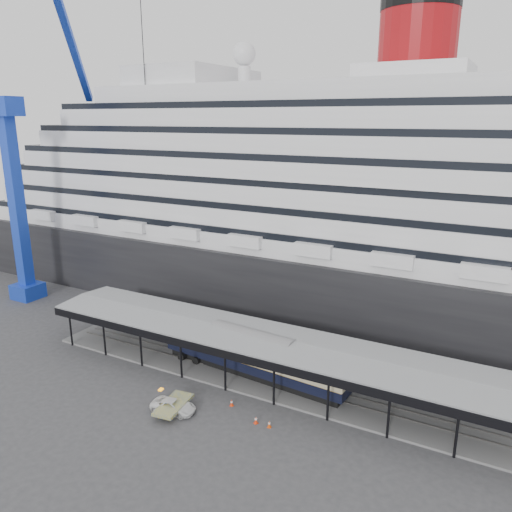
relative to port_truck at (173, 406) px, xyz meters
The scene contains 9 objects.
ground 7.31m from the port_truck, 43.37° to the left, with size 200.00×200.00×0.00m, color #353538.
cruise_ship 41.37m from the port_truck, 81.78° to the left, with size 130.00×30.00×43.90m.
platform_canopy 11.45m from the port_truck, 62.10° to the left, with size 56.00×9.18×5.30m.
crane_blue 46.94m from the port_truck, 158.58° to the left, with size 22.63×19.19×47.60m.
port_truck is the anchor object (origin of this frame).
pullman_carriage 10.79m from the port_truck, 70.84° to the left, with size 23.09×4.77×22.51m.
traffic_cone_left 5.83m from the port_truck, 38.82° to the left, with size 0.39×0.39×0.72m.
traffic_cone_mid 9.81m from the port_truck, 13.01° to the left, with size 0.41×0.41×0.69m.
traffic_cone_right 8.43m from the port_truck, 14.91° to the left, with size 0.51×0.51×0.75m.
Camera 1 is at (22.62, -39.51, 28.24)m, focal length 35.00 mm.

